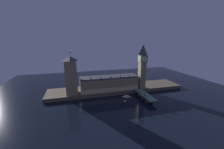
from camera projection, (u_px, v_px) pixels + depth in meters
ground_plane at (125, 100)px, 193.63m from camera, size 400.00×400.00×0.00m
embankment at (117, 89)px, 229.47m from camera, size 220.00×42.00×5.29m
parliament_hall at (109, 83)px, 216.05m from camera, size 89.07×23.92×25.92m
clock_tower at (142, 65)px, 217.78m from camera, size 11.87×11.98×71.10m
victoria_tower at (71, 75)px, 194.77m from camera, size 16.29×16.29×60.93m
bridge at (145, 96)px, 195.04m from camera, size 11.71×46.00×6.89m
car_northbound_lead at (141, 92)px, 200.60m from camera, size 2.03×3.86×1.46m
car_northbound_trail at (145, 95)px, 190.00m from camera, size 1.98×3.95×1.58m
pedestrian_near_rail at (147, 98)px, 178.92m from camera, size 0.38×0.38×1.81m
pedestrian_mid_walk at (148, 93)px, 195.09m from camera, size 0.38×0.38×1.84m
pedestrian_far_rail at (137, 90)px, 207.96m from camera, size 0.38×0.38×1.81m
street_lamp_near at (147, 96)px, 178.33m from camera, size 1.34×0.60×6.65m
street_lamp_mid at (149, 91)px, 194.96m from camera, size 1.34×0.60×6.72m
street_lamp_far at (137, 89)px, 205.95m from camera, size 1.34×0.60×6.11m
boat_upstream at (127, 97)px, 199.26m from camera, size 14.63×7.51×3.94m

